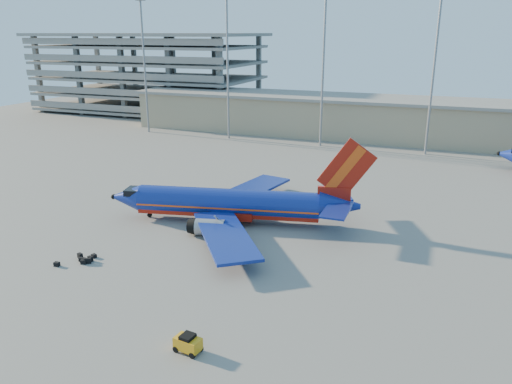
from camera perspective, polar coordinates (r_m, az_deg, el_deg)
ground at (r=57.24m, az=0.66°, el=-4.35°), size 220.00×220.00×0.00m
terminal_building at (r=109.32m, az=16.72°, el=7.95°), size 122.00×16.00×8.50m
parking_garage at (r=148.01m, az=-12.04°, el=13.59°), size 62.00×32.00×21.40m
light_mast_row at (r=96.67m, az=13.69°, el=14.92°), size 101.60×1.60×28.65m
aircraft_main at (r=58.86m, az=-2.50°, el=-1.38°), size 30.94×29.43×10.62m
baggage_tug at (r=36.98m, az=-7.80°, el=-16.73°), size 2.03×1.40×1.36m
luggage_pile at (r=52.40m, az=-19.25°, el=-7.31°), size 3.02×3.35×0.55m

